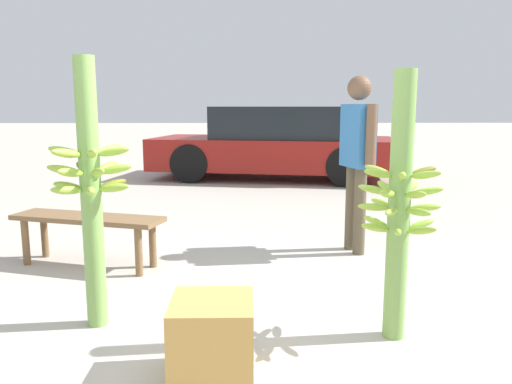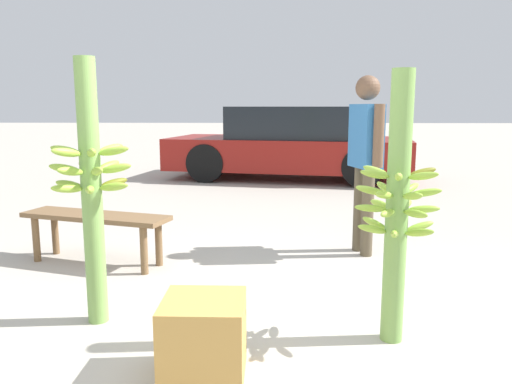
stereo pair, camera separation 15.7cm
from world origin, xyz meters
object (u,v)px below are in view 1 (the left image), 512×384
Objects in this scene: parked_car at (276,144)px; produce_crate at (212,339)px; banana_stalk_left at (91,189)px; market_bench at (88,224)px; vendor_person at (357,148)px; banana_stalk_center at (399,206)px.

parked_car is 7.09m from produce_crate.
banana_stalk_left is 4.03× the size of produce_crate.
market_bench is 0.29× the size of parked_car.
banana_stalk_left is at bearing -66.28° from vendor_person.
parked_car is at bearing 84.26° from produce_crate.
vendor_person reaches higher than produce_crate.
banana_stalk_center is at bearing -19.71° from vendor_person.
produce_crate is (0.75, -0.63, -0.65)m from banana_stalk_left.
banana_stalk_center is 6.62m from parked_car.
banana_stalk_center is (1.78, -0.20, -0.07)m from banana_stalk_left.
vendor_person reaches higher than parked_car.
banana_stalk_center reaches higher than produce_crate.
banana_stalk_left is 1.18m from produce_crate.
banana_stalk_left is 1.32m from market_bench.
banana_stalk_left is 2.47m from vendor_person.
banana_stalk_center is 3.81× the size of produce_crate.
banana_stalk_center is 0.96× the size of vendor_person.
banana_stalk_left is 1.01× the size of vendor_person.
vendor_person is 3.99× the size of produce_crate.
produce_crate is at bearing -157.07° from banana_stalk_center.
banana_stalk_center is 1.25m from produce_crate.
market_bench is (-2.33, -0.38, -0.61)m from vendor_person.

